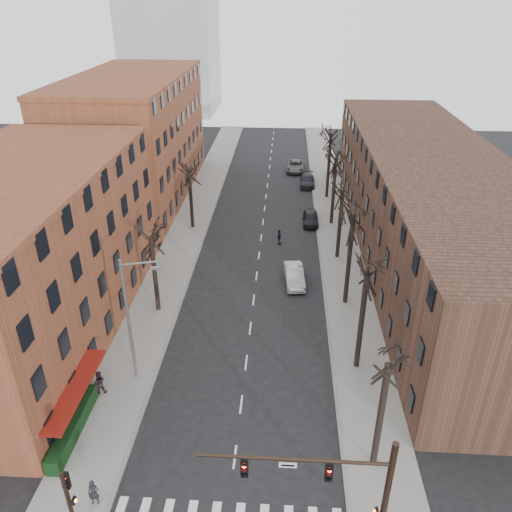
% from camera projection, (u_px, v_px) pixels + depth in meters
% --- Properties ---
extents(sidewalk_left, '(4.00, 90.00, 0.15)m').
position_uv_depth(sidewalk_left, '(191.00, 223.00, 55.45)').
color(sidewalk_left, gray).
rests_on(sidewalk_left, ground).
extents(sidewalk_right, '(4.00, 90.00, 0.15)m').
position_uv_depth(sidewalk_right, '(335.00, 227.00, 54.59)').
color(sidewalk_right, gray).
rests_on(sidewalk_right, ground).
extents(building_left_near, '(12.00, 26.00, 12.00)m').
position_uv_depth(building_left_near, '(25.00, 260.00, 35.47)').
color(building_left_near, brown).
rests_on(building_left_near, ground).
extents(building_left_far, '(12.00, 28.00, 14.00)m').
position_uv_depth(building_left_far, '(135.00, 139.00, 60.57)').
color(building_left_far, brown).
rests_on(building_left_far, ground).
extents(building_right, '(12.00, 50.00, 10.00)m').
position_uv_depth(building_right, '(428.00, 204.00, 47.44)').
color(building_right, '#4F3025').
rests_on(building_right, ground).
extents(awning_left, '(1.20, 7.00, 0.15)m').
position_uv_depth(awning_left, '(83.00, 422.00, 30.00)').
color(awning_left, maroon).
rests_on(awning_left, ground).
extents(hedge, '(0.80, 6.00, 1.00)m').
position_uv_depth(hedge, '(73.00, 427.00, 28.82)').
color(hedge, black).
rests_on(hedge, sidewalk_left).
extents(tree_right_a, '(5.20, 5.20, 10.00)m').
position_uv_depth(tree_right_a, '(373.00, 464.00, 27.32)').
color(tree_right_a, black).
rests_on(tree_right_a, ground).
extents(tree_right_b, '(5.20, 5.20, 10.80)m').
position_uv_depth(tree_right_b, '(356.00, 367.00, 34.37)').
color(tree_right_b, black).
rests_on(tree_right_b, ground).
extents(tree_right_c, '(5.20, 5.20, 11.60)m').
position_uv_depth(tree_right_c, '(345.00, 303.00, 41.42)').
color(tree_right_c, black).
rests_on(tree_right_c, ground).
extents(tree_right_d, '(5.20, 5.20, 10.00)m').
position_uv_depth(tree_right_d, '(337.00, 258.00, 48.48)').
color(tree_right_d, black).
rests_on(tree_right_d, ground).
extents(tree_right_e, '(5.20, 5.20, 10.80)m').
position_uv_depth(tree_right_e, '(331.00, 224.00, 55.53)').
color(tree_right_e, black).
rests_on(tree_right_e, ground).
extents(tree_right_f, '(5.20, 5.20, 11.60)m').
position_uv_depth(tree_right_f, '(326.00, 198.00, 62.58)').
color(tree_right_f, black).
rests_on(tree_right_f, ground).
extents(tree_left_a, '(5.20, 5.20, 9.50)m').
position_uv_depth(tree_left_a, '(159.00, 310.00, 40.48)').
color(tree_left_a, black).
rests_on(tree_left_a, ground).
extents(tree_left_b, '(5.20, 5.20, 9.50)m').
position_uv_depth(tree_left_b, '(193.00, 228.00, 54.58)').
color(tree_left_b, black).
rests_on(tree_left_b, ground).
extents(signal_mast_arm, '(8.14, 0.30, 7.20)m').
position_uv_depth(signal_mast_arm, '(350.00, 489.00, 20.97)').
color(signal_mast_arm, black).
rests_on(signal_mast_arm, ground).
extents(signal_pole_left, '(0.47, 0.44, 4.40)m').
position_uv_depth(signal_pole_left, '(69.00, 499.00, 22.52)').
color(signal_pole_left, black).
rests_on(signal_pole_left, ground).
extents(streetlight, '(2.45, 0.22, 9.03)m').
position_uv_depth(streetlight, '(131.00, 316.00, 31.05)').
color(streetlight, slate).
rests_on(streetlight, ground).
extents(silver_sedan, '(1.98, 4.58, 1.47)m').
position_uv_depth(silver_sedan, '(294.00, 276.00, 43.96)').
color(silver_sedan, '#AFB1B6').
rests_on(silver_sedan, ground).
extents(parked_car_near, '(1.67, 4.14, 1.41)m').
position_uv_depth(parked_car_near, '(311.00, 218.00, 55.22)').
color(parked_car_near, black).
rests_on(parked_car_near, ground).
extents(parked_car_mid, '(2.02, 4.72, 1.35)m').
position_uv_depth(parked_car_mid, '(307.00, 181.00, 66.20)').
color(parked_car_mid, black).
rests_on(parked_car_mid, ground).
extents(parked_car_far, '(2.70, 5.34, 1.45)m').
position_uv_depth(parked_car_far, '(296.00, 166.00, 71.62)').
color(parked_car_far, '#505357').
rests_on(parked_car_far, ground).
extents(pedestrian_a, '(0.59, 0.43, 1.53)m').
position_uv_depth(pedestrian_a, '(94.00, 493.00, 24.72)').
color(pedestrian_a, black).
rests_on(pedestrian_a, sidewalk_left).
extents(pedestrian_b, '(0.92, 0.79, 1.65)m').
position_uv_depth(pedestrian_b, '(99.00, 382.00, 31.61)').
color(pedestrian_b, black).
rests_on(pedestrian_b, sidewalk_left).
extents(pedestrian_crossing, '(0.49, 0.98, 1.60)m').
position_uv_depth(pedestrian_crossing, '(279.00, 237.00, 50.69)').
color(pedestrian_crossing, black).
rests_on(pedestrian_crossing, ground).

